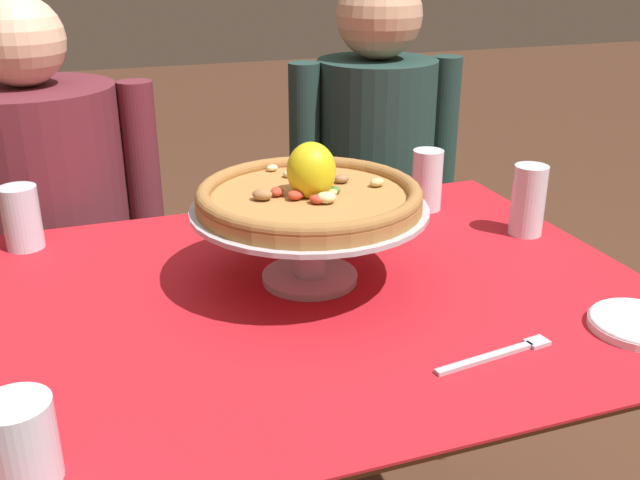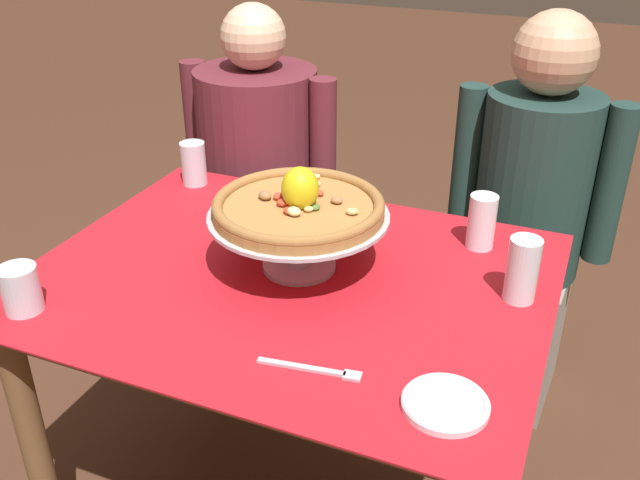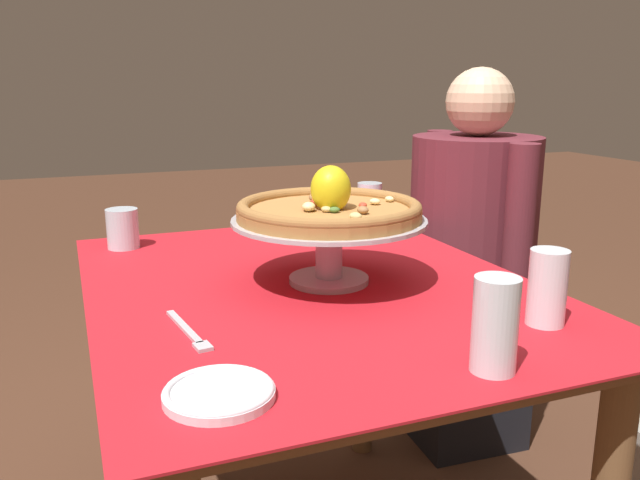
{
  "view_description": "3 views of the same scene",
  "coord_description": "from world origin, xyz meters",
  "px_view_note": "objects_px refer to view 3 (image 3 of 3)",
  "views": [
    {
      "loc": [
        -0.34,
        -1.0,
        1.25
      ],
      "look_at": [
        0.02,
        0.02,
        0.8
      ],
      "focal_mm": 40.38,
      "sensor_mm": 36.0,
      "label": 1
    },
    {
      "loc": [
        0.56,
        -1.17,
        1.51
      ],
      "look_at": [
        0.05,
        0.06,
        0.79
      ],
      "focal_mm": 39.54,
      "sensor_mm": 36.0,
      "label": 2
    },
    {
      "loc": [
        1.17,
        -0.44,
        1.12
      ],
      "look_at": [
        -0.04,
        0.04,
        0.8
      ],
      "focal_mm": 36.49,
      "sensor_mm": 36.0,
      "label": 3
    }
  ],
  "objects_px": {
    "water_glass_back_right": "(547,291)",
    "water_glass_back_left": "(369,206)",
    "water_glass_side_right": "(495,330)",
    "dinner_fork": "(189,332)",
    "pizza_stand": "(329,236)",
    "pizza": "(329,208)",
    "diner_left": "(470,266)",
    "water_glass_front_left": "(123,231)",
    "side_plate": "(219,392)"
  },
  "relations": [
    {
      "from": "pizza",
      "to": "diner_left",
      "type": "distance_m",
      "value": 0.83
    },
    {
      "from": "water_glass_back_right",
      "to": "water_glass_back_left",
      "type": "xyz_separation_m",
      "value": [
        -0.8,
        0.06,
        -0.0
      ]
    },
    {
      "from": "water_glass_back_left",
      "to": "pizza_stand",
      "type": "bearing_deg",
      "value": -34.13
    },
    {
      "from": "water_glass_front_left",
      "to": "water_glass_side_right",
      "type": "height_order",
      "value": "water_glass_side_right"
    },
    {
      "from": "pizza_stand",
      "to": "pizza",
      "type": "distance_m",
      "value": 0.06
    },
    {
      "from": "dinner_fork",
      "to": "diner_left",
      "type": "height_order",
      "value": "diner_left"
    },
    {
      "from": "water_glass_back_right",
      "to": "side_plate",
      "type": "bearing_deg",
      "value": -84.01
    },
    {
      "from": "pizza",
      "to": "water_glass_back_left",
      "type": "bearing_deg",
      "value": 145.91
    },
    {
      "from": "water_glass_front_left",
      "to": "dinner_fork",
      "type": "xyz_separation_m",
      "value": [
        0.61,
        0.05,
        -0.04
      ]
    },
    {
      "from": "pizza",
      "to": "diner_left",
      "type": "xyz_separation_m",
      "value": [
        -0.43,
        0.64,
        -0.3
      ]
    },
    {
      "from": "water_glass_back_left",
      "to": "water_glass_front_left",
      "type": "bearing_deg",
      "value": -88.58
    },
    {
      "from": "pizza_stand",
      "to": "water_glass_back_right",
      "type": "relative_size",
      "value": 3.02
    },
    {
      "from": "pizza",
      "to": "water_glass_back_right",
      "type": "distance_m",
      "value": 0.44
    },
    {
      "from": "water_glass_back_left",
      "to": "water_glass_side_right",
      "type": "bearing_deg",
      "value": -15.15
    },
    {
      "from": "pizza",
      "to": "water_glass_side_right",
      "type": "distance_m",
      "value": 0.48
    },
    {
      "from": "water_glass_side_right",
      "to": "water_glass_back_left",
      "type": "height_order",
      "value": "water_glass_side_right"
    },
    {
      "from": "water_glass_back_right",
      "to": "dinner_fork",
      "type": "relative_size",
      "value": 0.67
    },
    {
      "from": "pizza_stand",
      "to": "dinner_fork",
      "type": "bearing_deg",
      "value": -61.29
    },
    {
      "from": "water_glass_front_left",
      "to": "diner_left",
      "type": "relative_size",
      "value": 0.08
    },
    {
      "from": "side_plate",
      "to": "diner_left",
      "type": "xyz_separation_m",
      "value": [
        -0.83,
        0.96,
        -0.16
      ]
    },
    {
      "from": "pizza_stand",
      "to": "water_glass_back_right",
      "type": "bearing_deg",
      "value": 35.99
    },
    {
      "from": "water_glass_front_left",
      "to": "dinner_fork",
      "type": "distance_m",
      "value": 0.61
    },
    {
      "from": "water_glass_side_right",
      "to": "water_glass_back_left",
      "type": "distance_m",
      "value": 0.95
    },
    {
      "from": "water_glass_side_right",
      "to": "pizza_stand",
      "type": "bearing_deg",
      "value": -172.65
    },
    {
      "from": "pizza_stand",
      "to": "diner_left",
      "type": "bearing_deg",
      "value": 123.9
    },
    {
      "from": "pizza",
      "to": "water_glass_front_left",
      "type": "xyz_separation_m",
      "value": [
        -0.44,
        -0.36,
        -0.11
      ]
    },
    {
      "from": "water_glass_back_right",
      "to": "side_plate",
      "type": "distance_m",
      "value": 0.57
    },
    {
      "from": "dinner_fork",
      "to": "water_glass_back_right",
      "type": "bearing_deg",
      "value": 72.94
    },
    {
      "from": "water_glass_back_right",
      "to": "diner_left",
      "type": "xyz_separation_m",
      "value": [
        -0.77,
        0.39,
        -0.21
      ]
    },
    {
      "from": "pizza",
      "to": "dinner_fork",
      "type": "distance_m",
      "value": 0.39
    },
    {
      "from": "water_glass_side_right",
      "to": "water_glass_back_left",
      "type": "bearing_deg",
      "value": 164.85
    },
    {
      "from": "side_plate",
      "to": "water_glass_back_left",
      "type": "bearing_deg",
      "value": 143.94
    },
    {
      "from": "pizza_stand",
      "to": "pizza",
      "type": "relative_size",
      "value": 1.06
    },
    {
      "from": "water_glass_back_right",
      "to": "water_glass_back_left",
      "type": "relative_size",
      "value": 1.08
    },
    {
      "from": "water_glass_back_right",
      "to": "water_glass_side_right",
      "type": "relative_size",
      "value": 0.93
    },
    {
      "from": "pizza",
      "to": "side_plate",
      "type": "xyz_separation_m",
      "value": [
        0.4,
        -0.32,
        -0.14
      ]
    },
    {
      "from": "pizza",
      "to": "water_glass_side_right",
      "type": "bearing_deg",
      "value": 7.33
    },
    {
      "from": "water_glass_side_right",
      "to": "dinner_fork",
      "type": "height_order",
      "value": "water_glass_side_right"
    },
    {
      "from": "water_glass_back_left",
      "to": "dinner_fork",
      "type": "xyz_separation_m",
      "value": [
        0.63,
        -0.62,
        -0.05
      ]
    },
    {
      "from": "diner_left",
      "to": "pizza",
      "type": "bearing_deg",
      "value": -56.06
    },
    {
      "from": "water_glass_back_left",
      "to": "diner_left",
      "type": "distance_m",
      "value": 0.39
    },
    {
      "from": "water_glass_back_right",
      "to": "water_glass_back_left",
      "type": "distance_m",
      "value": 0.8
    },
    {
      "from": "water_glass_side_right",
      "to": "water_glass_back_left",
      "type": "relative_size",
      "value": 1.16
    },
    {
      "from": "pizza_stand",
      "to": "side_plate",
      "type": "height_order",
      "value": "pizza_stand"
    },
    {
      "from": "pizza_stand",
      "to": "pizza",
      "type": "bearing_deg",
      "value": 30.59
    },
    {
      "from": "pizza_stand",
      "to": "pizza",
      "type": "height_order",
      "value": "pizza"
    },
    {
      "from": "water_glass_side_right",
      "to": "side_plate",
      "type": "relative_size",
      "value": 0.94
    },
    {
      "from": "water_glass_back_right",
      "to": "dinner_fork",
      "type": "bearing_deg",
      "value": -107.06
    },
    {
      "from": "pizza",
      "to": "dinner_fork",
      "type": "xyz_separation_m",
      "value": [
        0.17,
        -0.31,
        -0.15
      ]
    },
    {
      "from": "water_glass_back_right",
      "to": "water_glass_side_right",
      "type": "bearing_deg",
      "value": -58.13
    }
  ]
}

